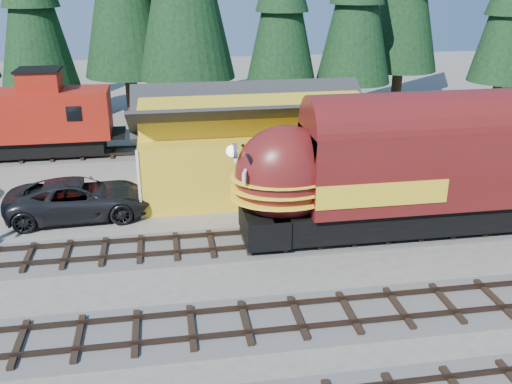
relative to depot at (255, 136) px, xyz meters
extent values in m
plane|color=#6B665B|center=(0.00, -10.50, -2.96)|extent=(120.00, 120.00, 0.00)
cube|color=#4C4947|center=(10.00, -6.50, -2.92)|extent=(68.00, 3.20, 0.08)
cube|color=#38281E|center=(10.00, -7.22, -2.71)|extent=(68.00, 0.08, 0.16)
cube|color=#38281E|center=(10.00, -5.78, -2.71)|extent=(68.00, 0.08, 0.16)
cube|color=#4C4947|center=(-10.00, 7.50, -2.92)|extent=(32.00, 3.20, 0.08)
cube|color=#38281E|center=(-10.00, 6.78, -2.71)|extent=(32.00, 0.08, 0.16)
cube|color=#38281E|center=(-10.00, 8.22, -2.71)|extent=(32.00, 0.08, 0.16)
cube|color=gold|center=(0.00, 0.00, -1.26)|extent=(12.00, 6.00, 3.40)
cube|color=yellow|center=(0.00, 0.00, 1.16)|extent=(11.88, 3.30, 1.44)
cube|color=white|center=(-6.04, -1.00, -0.76)|extent=(0.06, 2.40, 0.60)
cone|color=black|center=(4.30, 14.17, 5.92)|extent=(5.42, 5.42, 12.34)
cone|color=black|center=(22.51, 14.34, 5.39)|extent=(5.10, 5.10, 11.61)
cube|color=black|center=(7.45, -6.50, -2.02)|extent=(15.92, 2.85, 1.23)
cube|color=#5D1515|center=(8.34, -6.50, 0.27)|extent=(14.53, 3.35, 3.35)
ellipsoid|color=#5D1515|center=(0.18, -6.50, 0.16)|extent=(4.25, 3.29, 4.13)
sphere|color=white|center=(-2.03, -6.50, 1.28)|extent=(0.49, 0.49, 0.49)
cube|color=black|center=(-12.89, 7.50, -2.14)|extent=(8.88, 2.29, 0.99)
cube|color=#9F1C10|center=(-12.89, 7.50, -0.17)|extent=(9.86, 2.86, 2.96)
cube|color=#9F1C10|center=(-11.90, 7.50, 1.90)|extent=(2.37, 2.17, 1.18)
imported|color=black|center=(-8.87, -2.30, -2.03)|extent=(6.88, 3.45, 1.87)
camera|label=1|loc=(-4.69, -28.43, 8.17)|focal=40.00mm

